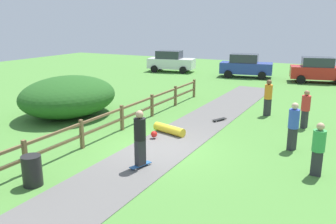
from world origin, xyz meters
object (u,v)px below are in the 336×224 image
Objects in this scene: parked_car_blue at (246,66)px; bystander_red at (306,107)px; skater_riding at (140,136)px; bystander_blue at (293,124)px; trash_bin at (32,171)px; bystander_green at (318,147)px; parked_car_red at (319,70)px; bystander_orange at (268,96)px; bush_large at (68,96)px; parked_car_white at (171,61)px; skater_fallen at (168,130)px; skateboard_loose at (219,119)px.

bystander_red is at bearing -64.00° from parked_car_blue.
skater_riding is 1.11× the size of bystander_red.
skater_riding reaches higher than bystander_blue.
bystander_red is (6.12, 9.59, 0.48)m from trash_bin.
bystander_green is (1.00, -5.07, -0.01)m from bystander_red.
skater_riding is 20.35m from parked_car_red.
bystander_green is (2.93, -6.46, -0.08)m from bystander_orange.
parked_car_red is at bearing 58.44° from bush_large.
trash_bin is at bearing -89.45° from parked_car_blue.
bush_large reaches higher than parked_car_white.
parked_car_white is (-11.39, 11.61, -0.04)m from bystander_orange.
bystander_blue is 1.05× the size of bystander_red.
bystander_red is 0.38× the size of parked_car_red.
skater_fallen is 1.93× the size of skateboard_loose.
skateboard_loose is 0.18× the size of parked_car_blue.
skateboard_loose is at bearing 86.57° from skater_riding.
skater_riding is at bearing -158.39° from bystander_green.
parked_car_white is at bearing 134.46° from bystander_orange.
skater_fallen is 4.94m from bystander_blue.
skater_riding is at bearing -99.51° from parked_car_red.
bystander_green is (4.68, -4.38, 0.83)m from skateboard_loose.
parked_car_blue is at bearing 101.02° from skateboard_loose.
parked_car_white is (-12.62, 0.00, 0.00)m from parked_car_red.
parked_car_red is (3.36, 20.07, -0.12)m from skater_riding.
trash_bin is 1.11× the size of skateboard_loose.
bystander_orange reaches higher than bystander_green.
bush_large is at bearing 125.26° from trash_bin.
bystander_blue is (3.65, -2.41, 0.89)m from skateboard_loose.
bystander_red is at bearing -44.31° from parked_car_white.
parked_car_red reaches higher than skateboard_loose.
parked_car_white is (-8.43, 16.60, 0.76)m from skater_fallen.
bystander_orange is (1.75, 2.08, 0.92)m from skateboard_loose.
skater_fallen is at bearing -112.56° from skateboard_loose.
bush_large is 7.84m from trash_bin.
skater_riding is at bearing -83.51° from parked_car_blue.
bush_large is 3.03× the size of bystander_green.
skater_fallen is at bearing -104.17° from parked_car_red.
bystander_green is 19.51m from parked_car_blue.
bystander_red reaches higher than skater_fallen.
bush_large is 5.82m from skater_fallen.
bush_large is at bearing -121.56° from parked_car_red.
bystander_red is 1.01× the size of bystander_green.
skateboard_loose is at bearing -54.84° from parked_car_white.
skater_fallen is at bearing 103.37° from skater_riding.
skater_riding reaches higher than skater_fallen.
bush_large reaches higher than bystander_orange.
skater_fallen is at bearing -84.98° from parked_car_blue.
bystander_green is (5.89, -1.47, 0.72)m from skater_fallen.
bystander_orange is at bearing 114.39° from bystander_green.
skater_riding is at bearing -93.43° from skateboard_loose.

